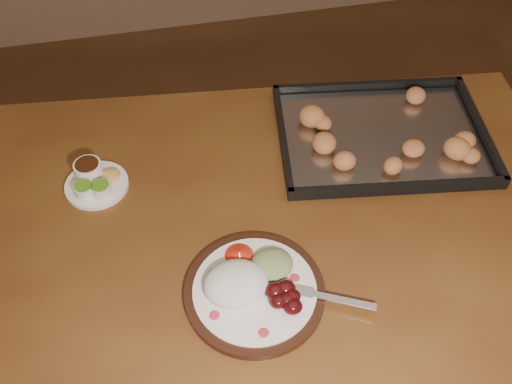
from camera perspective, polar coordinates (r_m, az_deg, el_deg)
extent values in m
plane|color=brown|center=(1.88, 7.36, -17.60)|extent=(4.00, 4.00, 0.00)
cube|color=brown|center=(1.24, -1.29, -3.80)|extent=(1.59, 1.06, 0.04)
cylinder|color=#4F2817|center=(1.88, -23.34, -2.79)|extent=(0.07, 0.07, 0.71)
cylinder|color=#4F2817|center=(1.91, 18.60, 0.42)|extent=(0.07, 0.07, 0.71)
cylinder|color=black|center=(1.12, -0.14, -9.97)|extent=(0.27, 0.27, 0.02)
cylinder|color=white|center=(1.11, -0.14, -9.73)|extent=(0.24, 0.24, 0.01)
ellipsoid|color=#C52F39|center=(1.08, -4.17, -12.19)|extent=(0.02, 0.02, 0.00)
ellipsoid|color=#C52F39|center=(1.07, 0.77, -13.89)|extent=(0.02, 0.02, 0.00)
ellipsoid|color=#C52F39|center=(1.13, 3.88, -8.55)|extent=(0.02, 0.02, 0.00)
ellipsoid|color=#C52F39|center=(1.13, -4.22, -7.97)|extent=(0.02, 0.02, 0.00)
ellipsoid|color=white|center=(1.10, -2.03, -9.14)|extent=(0.16, 0.15, 0.06)
ellipsoid|color=#4C0A0C|center=(1.08, 2.25, -10.87)|extent=(0.03, 0.03, 0.03)
ellipsoid|color=#4C0A0C|center=(1.09, 3.57, -10.40)|extent=(0.03, 0.03, 0.03)
ellipsoid|color=#4C0A0C|center=(1.10, 2.97, -9.59)|extent=(0.03, 0.03, 0.03)
ellipsoid|color=#4C0A0C|center=(1.08, 3.71, -11.37)|extent=(0.03, 0.03, 0.03)
ellipsoid|color=#4C0A0C|center=(1.09, 1.92, -9.87)|extent=(0.03, 0.03, 0.03)
ellipsoid|color=#4C0A0C|center=(1.08, 3.12, -10.70)|extent=(0.03, 0.03, 0.03)
ellipsoid|color=tan|center=(1.13, 1.59, -7.24)|extent=(0.11, 0.11, 0.03)
cone|color=red|center=(1.14, -1.68, -6.22)|extent=(0.06, 0.06, 0.03)
cube|color=silver|center=(1.11, 8.55, -10.62)|extent=(0.12, 0.07, 0.00)
cube|color=silver|center=(1.11, 4.88, -9.90)|extent=(0.04, 0.04, 0.00)
cylinder|color=silver|center=(1.10, 3.58, -10.07)|extent=(0.03, 0.02, 0.00)
cylinder|color=silver|center=(1.11, 3.65, -9.80)|extent=(0.03, 0.02, 0.00)
cylinder|color=silver|center=(1.11, 3.71, -9.54)|extent=(0.03, 0.02, 0.00)
cylinder|color=silver|center=(1.11, 3.77, -9.28)|extent=(0.03, 0.02, 0.00)
cylinder|color=white|center=(1.34, -15.63, 0.67)|extent=(0.14, 0.14, 0.01)
cylinder|color=silver|center=(1.31, -16.77, 0.22)|extent=(0.04, 0.04, 0.03)
cylinder|color=#4D8A1B|center=(1.30, -16.90, 0.61)|extent=(0.04, 0.04, 0.00)
cylinder|color=silver|center=(1.30, -15.19, 0.26)|extent=(0.04, 0.04, 0.03)
cylinder|color=#4D8A1B|center=(1.29, -15.30, 0.64)|extent=(0.04, 0.04, 0.00)
cylinder|color=white|center=(1.34, -16.41, 2.16)|extent=(0.06, 0.06, 0.04)
cylinder|color=#321709|center=(1.33, -16.57, 2.68)|extent=(0.05, 0.05, 0.00)
ellipsoid|color=#E8B151|center=(1.33, -14.32, 1.69)|extent=(0.04, 0.04, 0.01)
cube|color=black|center=(1.43, 12.40, 5.37)|extent=(0.54, 0.43, 0.01)
cube|color=black|center=(1.54, 11.11, 10.38)|extent=(0.49, 0.08, 0.02)
cube|color=black|center=(1.30, 14.14, 0.46)|extent=(0.49, 0.08, 0.02)
cube|color=black|center=(1.50, 21.50, 6.03)|extent=(0.06, 0.36, 0.02)
cube|color=black|center=(1.37, 2.69, 5.49)|extent=(0.06, 0.36, 0.02)
cube|color=silver|center=(1.42, 12.44, 5.56)|extent=(0.51, 0.39, 0.00)
ellipsoid|color=#C27844|center=(1.43, 14.99, 6.25)|extent=(0.06, 0.05, 0.04)
ellipsoid|color=#C27844|center=(1.47, 16.23, 7.50)|extent=(0.08, 0.07, 0.04)
ellipsoid|color=#C27844|center=(1.49, 12.71, 8.99)|extent=(0.07, 0.07, 0.04)
ellipsoid|color=#C27844|center=(1.44, 10.25, 7.71)|extent=(0.07, 0.07, 0.04)
ellipsoid|color=#C27844|center=(1.43, 8.70, 7.60)|extent=(0.08, 0.07, 0.04)
ellipsoid|color=#C27844|center=(1.39, 10.12, 6.12)|extent=(0.06, 0.05, 0.04)
ellipsoid|color=#C27844|center=(1.35, 8.64, 4.74)|extent=(0.08, 0.07, 0.04)
ellipsoid|color=#C27844|center=(1.33, 12.45, 3.05)|extent=(0.07, 0.07, 0.04)
ellipsoid|color=#C27844|center=(1.38, 15.00, 4.59)|extent=(0.07, 0.07, 0.04)
ellipsoid|color=#C27844|center=(1.40, 16.53, 4.71)|extent=(0.08, 0.07, 0.04)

